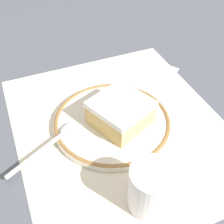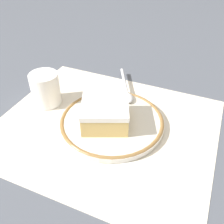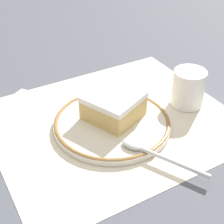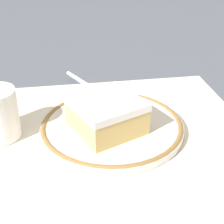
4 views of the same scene
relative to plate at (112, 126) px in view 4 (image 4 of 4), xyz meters
name	(u,v)px [view 4 (image 4 of 4)]	position (x,y,z in m)	size (l,w,h in m)	color
ground_plane	(107,135)	(0.01, 0.01, -0.01)	(2.40, 2.40, 0.00)	#4C515B
placemat	(107,135)	(0.01, 0.01, -0.01)	(0.43, 0.36, 0.00)	beige
plate	(112,126)	(0.00, 0.00, 0.00)	(0.21, 0.21, 0.01)	silver
cake_slice	(106,115)	(0.01, 0.01, 0.03)	(0.12, 0.12, 0.05)	#DBB76B
spoon	(98,91)	(0.01, -0.10, 0.01)	(0.08, 0.14, 0.01)	silver
napkin	(222,173)	(-0.12, 0.12, -0.01)	(0.12, 0.12, 0.00)	white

